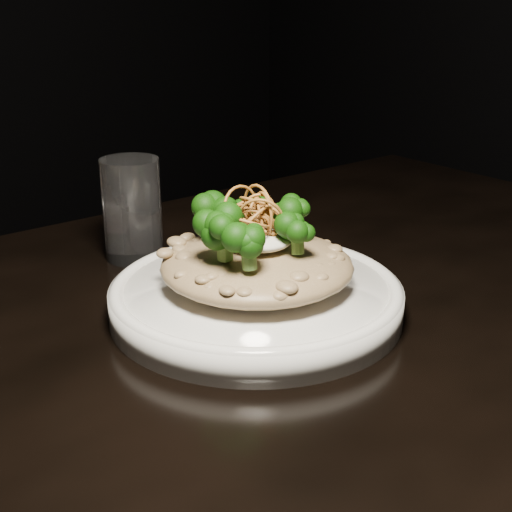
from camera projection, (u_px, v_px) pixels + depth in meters
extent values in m
cube|color=black|center=(317.00, 343.00, 0.63)|extent=(1.10, 0.80, 0.04)
cylinder|color=black|center=(381.00, 383.00, 1.28)|extent=(0.05, 0.05, 0.71)
cylinder|color=white|center=(256.00, 300.00, 0.63)|extent=(0.26, 0.26, 0.03)
ellipsoid|color=brown|center=(257.00, 265.00, 0.62)|extent=(0.17, 0.17, 0.04)
ellipsoid|color=white|center=(260.00, 239.00, 0.61)|extent=(0.06, 0.06, 0.02)
cylinder|color=silver|center=(132.00, 209.00, 0.75)|extent=(0.06, 0.06, 0.11)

